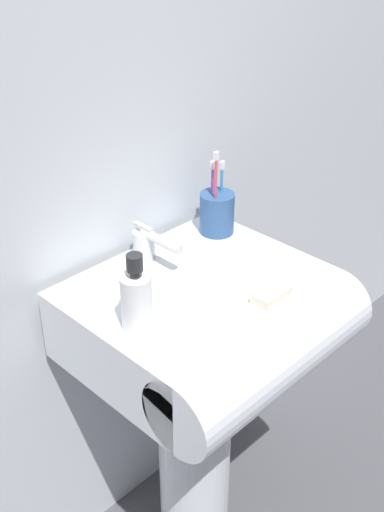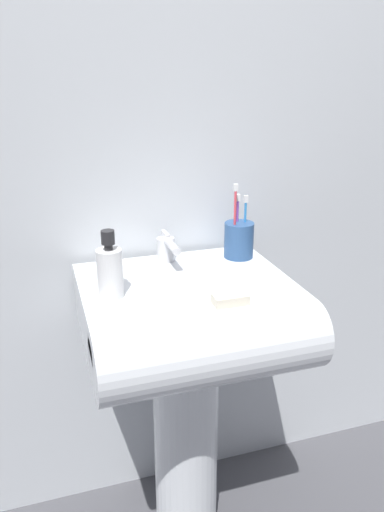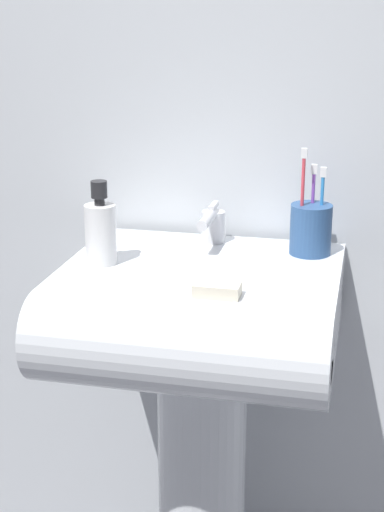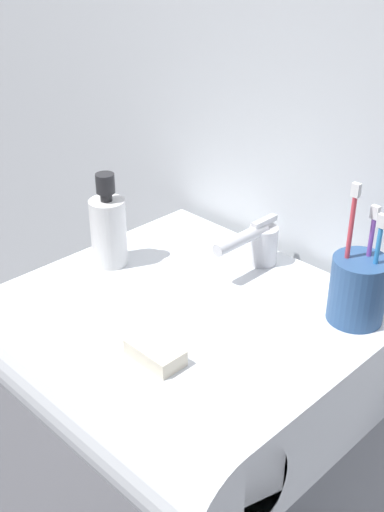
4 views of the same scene
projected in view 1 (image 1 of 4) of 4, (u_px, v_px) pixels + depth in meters
wall_back at (112, 100)px, 1.38m from camera, size 5.00×0.05×2.40m
sink_pedestal at (195, 445)px, 1.67m from camera, size 0.19×0.19×0.68m
sink_basin at (214, 324)px, 1.42m from camera, size 0.54×0.50×0.17m
faucet at (148, 243)px, 1.46m from camera, size 0.05×0.15×0.09m
toothbrush_cup at (217, 212)px, 1.58m from camera, size 0.09×0.09×0.22m
soap_bottle at (137, 300)px, 1.23m from camera, size 0.06×0.06×0.17m
bar_soap at (271, 295)px, 1.34m from camera, size 0.08×0.05×0.02m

